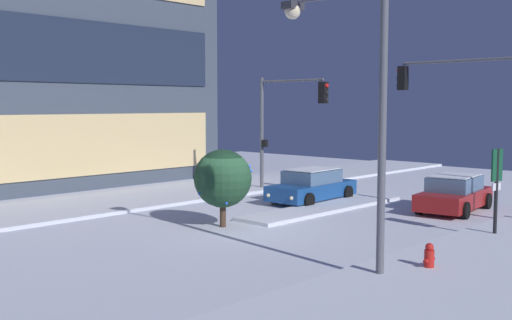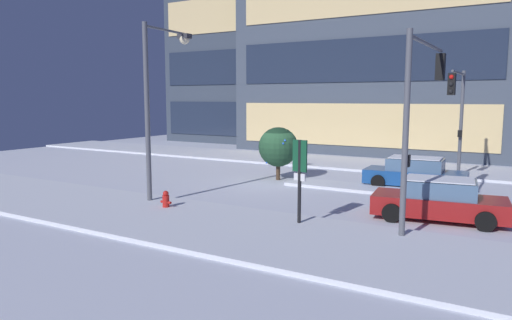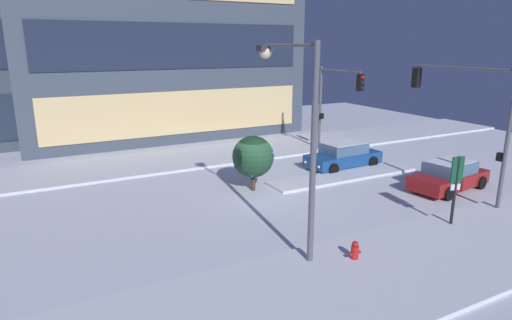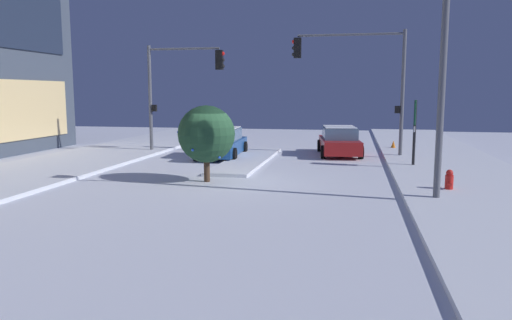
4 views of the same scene
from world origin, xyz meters
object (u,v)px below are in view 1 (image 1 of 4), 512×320
car_near (454,194)px  parking_info_sign (496,181)px  street_lamp_arched (352,88)px  decorated_tree_median (223,179)px  traffic_light_corner_far_right (287,113)px  fire_hydrant (429,258)px  car_far (312,186)px  traffic_light_corner_near_right (473,105)px

car_near → parking_info_sign: (-3.85, -3.27, 1.16)m
street_lamp_arched → decorated_tree_median: (1.94, 6.81, -3.02)m
traffic_light_corner_far_right → fire_hydrant: bearing=-34.9°
car_far → street_lamp_arched: (-8.64, -8.08, 4.04)m
car_near → fire_hydrant: bearing=-165.1°
car_far → traffic_light_corner_near_right: (1.52, -6.66, 3.64)m
car_far → parking_info_sign: (-1.80, -9.04, 1.16)m
traffic_light_corner_far_right → decorated_tree_median: 9.25m
car_far → parking_info_sign: bearing=75.8°
traffic_light_corner_near_right → decorated_tree_median: (-8.22, 5.39, -2.61)m
traffic_light_corner_near_right → fire_hydrant: size_ratio=8.08×
street_lamp_arched → traffic_light_corner_far_right: bearing=-47.5°
car_near → street_lamp_arched: size_ratio=0.65×
fire_hydrant → car_far: bearing=53.0°
parking_info_sign → decorated_tree_median: size_ratio=1.05×
decorated_tree_median → car_far: bearing=10.7°
car_far → fire_hydrant: bearing=50.1°
traffic_light_corner_far_right → decorated_tree_median: bearing=-63.9°
street_lamp_arched → parking_info_sign: 7.49m
fire_hydrant → decorated_tree_median: 8.39m
traffic_light_corner_near_right → decorated_tree_median: traffic_light_corner_near_right is taller
car_near → traffic_light_corner_far_right: bearing=87.3°
car_far → traffic_light_corner_near_right: size_ratio=0.77×
car_near → car_far: (-2.05, 5.76, 0.00)m
car_far → traffic_light_corner_near_right: 7.74m
traffic_light_corner_far_right → fire_hydrant: 15.32m
car_far → decorated_tree_median: size_ratio=1.73×
fire_hydrant → parking_info_sign: 5.61m
traffic_light_corner_far_right → car_near: bearing=4.7°
traffic_light_corner_near_right → street_lamp_arched: bearing=98.0°
car_far → fire_hydrant: size_ratio=6.20×
traffic_light_corner_far_right → traffic_light_corner_near_right: 9.35m
car_far → street_lamp_arched: street_lamp_arched is taller
fire_hydrant → parking_info_sign: (5.38, 0.50, 1.50)m
fire_hydrant → traffic_light_corner_near_right: bearing=18.3°
street_lamp_arched → fire_hydrant: street_lamp_arched is taller
car_near → traffic_light_corner_near_right: size_ratio=0.75×
car_far → traffic_light_corner_far_right: traffic_light_corner_far_right is taller
car_near → traffic_light_corner_far_right: size_ratio=0.83×
car_far → decorated_tree_median: bearing=7.7°
parking_info_sign → decorated_tree_median: bearing=42.7°
car_near → decorated_tree_median: bearing=145.5°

